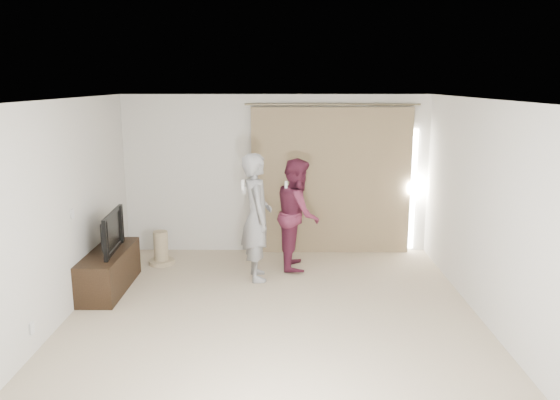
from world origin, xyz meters
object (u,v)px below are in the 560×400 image
(tv, at_px, (106,232))
(tv_console, at_px, (109,270))
(person_man, at_px, (257,217))
(person_woman, at_px, (298,214))

(tv, bearing_deg, tv_console, -0.00)
(tv_console, distance_m, person_man, 2.15)
(tv_console, distance_m, person_woman, 2.83)
(tv_console, xyz_separation_m, person_man, (2.00, 0.46, 0.64))
(person_man, height_order, person_woman, person_man)
(tv_console, bearing_deg, tv, 0.00)
(tv, bearing_deg, person_woman, -73.22)
(person_woman, bearing_deg, tv, -159.85)
(tv, height_order, person_man, person_man)
(person_man, bearing_deg, tv_console, -167.12)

